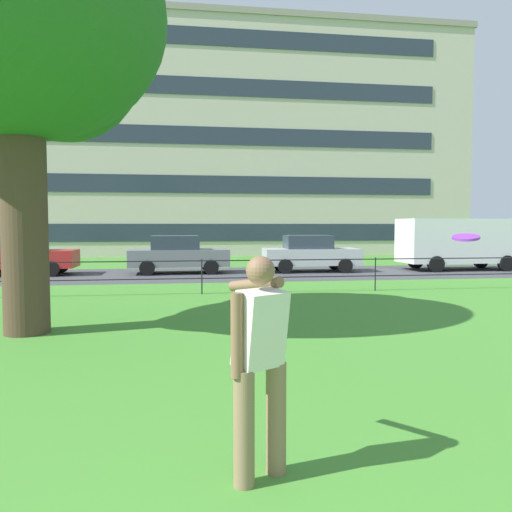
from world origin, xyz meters
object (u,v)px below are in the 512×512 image
tree_large_lawn (26,29)px  car_red_center (22,255)px  apartment_building_background (195,149)px  car_grey_right (178,254)px  person_thrower (259,359)px  car_silver_far_right (310,253)px  panel_van_left (458,241)px  frisbee (466,237)px

tree_large_lawn → car_red_center: 12.37m
apartment_building_background → car_grey_right: bearing=-93.7°
apartment_building_background → person_thrower: bearing=-90.7°
car_silver_far_right → apartment_building_background: apartment_building_background is taller
tree_large_lawn → panel_van_left: 18.73m
frisbee → car_red_center: size_ratio=0.09×
tree_large_lawn → person_thrower: bearing=-61.7°
car_red_center → car_grey_right: (6.04, -0.07, 0.00)m
car_grey_right → apartment_building_background: 19.54m
person_thrower → apartment_building_background: bearing=89.3°
person_thrower → car_silver_far_right: 17.67m
tree_large_lawn → car_red_center: tree_large_lawn is taller
car_grey_right → panel_van_left: 12.18m
car_red_center → apartment_building_background: apartment_building_background is taller
tree_large_lawn → car_red_center: (-3.43, 10.90, -4.74)m
car_red_center → car_grey_right: bearing=-0.7°
car_red_center → car_grey_right: same height
apartment_building_background → car_red_center: bearing=-111.7°
person_thrower → panel_van_left: 20.42m
tree_large_lawn → car_silver_far_right: tree_large_lawn is taller
car_silver_far_right → panel_van_left: (6.64, -0.09, 0.49)m
tree_large_lawn → car_grey_right: bearing=76.5°
frisbee → car_silver_far_right: bearing=81.1°
tree_large_lawn → car_grey_right: tree_large_lawn is taller
tree_large_lawn → panel_van_left: (14.78, 10.70, -4.25)m
car_red_center → apartment_building_background: 20.74m
panel_van_left → apartment_building_background: 22.34m
car_red_center → panel_van_left: size_ratio=0.80×
person_thrower → car_grey_right: person_thrower is taller
car_grey_right → panel_van_left: panel_van_left is taller
car_grey_right → car_silver_far_right: bearing=-0.5°
tree_large_lawn → car_red_center: bearing=107.5°
car_red_center → apartment_building_background: size_ratio=0.11×
car_red_center → panel_van_left: bearing=-0.6°
car_red_center → car_grey_right: 6.04m
person_thrower → car_red_center: (-6.79, 17.13, -0.15)m
panel_van_left → car_red_center: bearing=179.4°
panel_van_left → apartment_building_background: size_ratio=0.14×
car_silver_far_right → apartment_building_background: size_ratio=0.11×
car_silver_far_right → car_grey_right: bearing=179.5°
apartment_building_background → car_silver_far_right: bearing=-76.7°
person_thrower → apartment_building_background: size_ratio=0.05×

